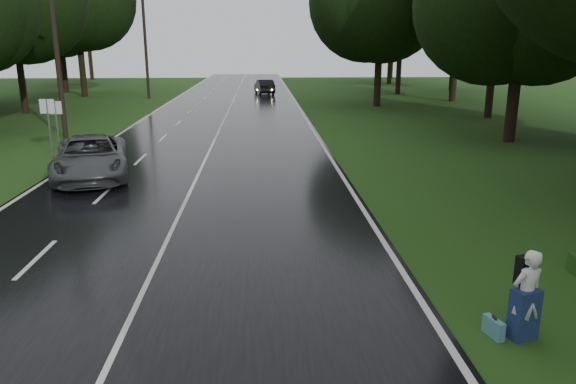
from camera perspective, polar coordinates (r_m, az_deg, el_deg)
name	(u,v)px	position (r m, az deg, el deg)	size (l,w,h in m)	color
ground	(143,294)	(12.04, -15.15, -10.39)	(160.00, 160.00, 0.00)	#204514
road	(216,138)	(31.13, -7.65, 5.74)	(12.00, 140.00, 0.04)	black
lane_center	(216,137)	(31.12, -7.65, 5.79)	(0.12, 140.00, 0.01)	silver
grey_car	(91,157)	(22.55, -20.20, 3.47)	(2.71, 5.88, 1.63)	#46484B
far_car	(264,87)	(59.16, -2.53, 11.10)	(1.62, 4.65, 1.53)	black
hitchhiker	(526,298)	(10.59, 23.92, -10.21)	(0.71, 0.68, 1.70)	silver
suitcase	(493,327)	(10.70, 20.96, -13.28)	(0.14, 0.48, 0.34)	teal
utility_pole_mid	(66,139)	(33.16, -22.48, 5.27)	(1.80, 0.28, 10.87)	black
utility_pole_far	(149,99)	(56.02, -14.52, 9.58)	(1.80, 0.28, 10.96)	black
road_sign_a	(53,158)	(27.56, -23.66, 3.31)	(0.66, 0.10, 2.75)	white
road_sign_b	(60,154)	(28.44, -23.00, 3.72)	(0.61, 0.10, 2.56)	white
tree_left_e	(26,113)	(47.14, -26.05, 7.53)	(9.34, 9.34, 14.60)	black
tree_left_f	(85,97)	(60.16, -20.74, 9.45)	(11.01, 11.01, 17.21)	black
tree_right_d	(508,141)	(32.10, 22.35, 4.98)	(7.75, 7.75, 12.10)	black
tree_right_e	(377,106)	(48.05, 9.38, 8.98)	(9.36, 9.36, 14.63)	black
tree_right_f	(397,94)	(60.78, 11.54, 10.17)	(10.48, 10.48, 16.38)	black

